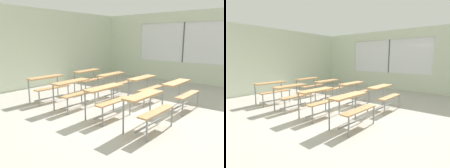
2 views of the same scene
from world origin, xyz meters
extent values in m
cube|color=#ADA89E|center=(0.00, 0.00, -0.03)|extent=(10.00, 9.00, 0.05)
cube|color=beige|center=(0.00, 4.50, 1.50)|extent=(10.00, 0.12, 3.00)
cube|color=beige|center=(5.00, 0.00, 0.42)|extent=(0.12, 9.00, 0.85)
cube|color=beige|center=(5.00, 0.00, 2.77)|extent=(0.12, 9.00, 0.45)
cube|color=beige|center=(5.00, 3.55, 1.70)|extent=(0.12, 1.90, 1.70)
cube|color=white|center=(5.00, 0.50, 1.70)|extent=(0.02, 4.20, 1.70)
cube|color=#4C5156|center=(5.00, 0.50, 1.70)|extent=(0.06, 0.05, 1.70)
cube|color=tan|center=(-0.54, -0.93, 0.72)|extent=(1.11, 0.36, 0.04)
cube|color=tan|center=(-0.56, -1.25, 0.44)|extent=(1.11, 0.26, 0.03)
cylinder|color=gray|center=(-1.04, -0.77, 0.36)|extent=(0.04, 0.04, 0.72)
cylinder|color=gray|center=(-0.04, -0.80, 0.36)|extent=(0.04, 0.04, 0.72)
cylinder|color=gray|center=(-1.06, -1.32, 0.22)|extent=(0.04, 0.04, 0.44)
cylinder|color=gray|center=(-0.06, -1.35, 0.22)|extent=(0.04, 0.04, 0.44)
cube|color=gray|center=(-0.55, -1.07, 0.10)|extent=(1.00, 0.07, 0.03)
cube|color=tan|center=(1.19, -0.90, 0.72)|extent=(1.11, 0.35, 0.04)
cube|color=tan|center=(1.18, -1.22, 0.44)|extent=(1.11, 0.25, 0.03)
cylinder|color=gray|center=(0.69, -0.75, 0.36)|extent=(0.04, 0.04, 0.72)
cylinder|color=gray|center=(1.69, -0.78, 0.36)|extent=(0.04, 0.04, 0.72)
cylinder|color=gray|center=(0.67, -1.30, 0.22)|extent=(0.04, 0.04, 0.44)
cylinder|color=gray|center=(1.67, -1.33, 0.22)|extent=(0.04, 0.04, 0.44)
cube|color=gray|center=(1.18, -1.04, 0.10)|extent=(1.00, 0.06, 0.03)
cube|color=tan|center=(-0.52, 0.19, 0.72)|extent=(1.11, 0.35, 0.04)
cube|color=tan|center=(-0.53, -0.13, 0.44)|extent=(1.11, 0.25, 0.03)
cylinder|color=gray|center=(-1.01, 0.34, 0.36)|extent=(0.04, 0.04, 0.72)
cylinder|color=gray|center=(-0.02, 0.32, 0.36)|extent=(0.04, 0.04, 0.72)
cylinder|color=gray|center=(-1.03, -0.21, 0.22)|extent=(0.04, 0.04, 0.44)
cylinder|color=gray|center=(-0.03, -0.23, 0.22)|extent=(0.04, 0.04, 0.44)
cube|color=gray|center=(-0.52, 0.05, 0.10)|extent=(1.00, 0.06, 0.03)
cube|color=tan|center=(1.21, 0.19, 0.72)|extent=(1.11, 0.36, 0.04)
cube|color=tan|center=(1.19, -0.13, 0.44)|extent=(1.11, 0.26, 0.03)
cylinder|color=gray|center=(0.71, 0.35, 0.36)|extent=(0.04, 0.04, 0.72)
cylinder|color=gray|center=(1.71, 0.32, 0.36)|extent=(0.04, 0.04, 0.72)
cylinder|color=gray|center=(0.69, -0.20, 0.22)|extent=(0.04, 0.04, 0.44)
cylinder|color=gray|center=(1.69, -0.23, 0.22)|extent=(0.04, 0.04, 0.44)
cube|color=gray|center=(1.20, 0.05, 0.10)|extent=(1.00, 0.07, 0.03)
cube|color=tan|center=(-0.54, 1.37, 0.72)|extent=(1.10, 0.34, 0.04)
cube|color=tan|center=(-0.54, 1.05, 0.44)|extent=(1.10, 0.24, 0.03)
cylinder|color=gray|center=(-1.04, 1.50, 0.36)|extent=(0.04, 0.04, 0.72)
cylinder|color=gray|center=(-0.04, 1.52, 0.36)|extent=(0.04, 0.04, 0.72)
cylinder|color=gray|center=(-1.03, 0.95, 0.22)|extent=(0.04, 0.04, 0.44)
cylinder|color=gray|center=(-0.03, 0.97, 0.22)|extent=(0.04, 0.04, 0.44)
cube|color=gray|center=(-0.54, 1.23, 0.10)|extent=(1.00, 0.05, 0.03)
cube|color=tan|center=(1.13, 1.33, 0.72)|extent=(1.10, 0.33, 0.04)
cube|color=tan|center=(1.13, 1.01, 0.44)|extent=(1.10, 0.23, 0.03)
cylinder|color=gray|center=(0.63, 1.47, 0.36)|extent=(0.04, 0.04, 0.72)
cylinder|color=gray|center=(1.63, 1.47, 0.36)|extent=(0.04, 0.04, 0.72)
cylinder|color=gray|center=(0.63, 0.92, 0.22)|extent=(0.04, 0.04, 0.44)
cylinder|color=gray|center=(1.63, 0.92, 0.22)|extent=(0.04, 0.04, 0.44)
cube|color=gray|center=(1.13, 1.19, 0.10)|extent=(1.00, 0.04, 0.03)
cube|color=tan|center=(-0.56, 2.51, 0.72)|extent=(1.11, 0.36, 0.04)
cube|color=tan|center=(-0.58, 2.19, 0.44)|extent=(1.11, 0.26, 0.03)
cylinder|color=gray|center=(-1.06, 2.67, 0.36)|extent=(0.04, 0.04, 0.72)
cylinder|color=gray|center=(-0.06, 2.63, 0.36)|extent=(0.04, 0.04, 0.72)
cylinder|color=gray|center=(-1.08, 2.12, 0.22)|extent=(0.04, 0.04, 0.44)
cylinder|color=gray|center=(-0.08, 2.08, 0.22)|extent=(0.04, 0.04, 0.44)
cube|color=gray|center=(-0.57, 2.37, 0.10)|extent=(1.00, 0.07, 0.03)
cube|color=tan|center=(1.16, 2.50, 0.72)|extent=(1.11, 0.34, 0.04)
cube|color=tan|center=(1.17, 2.18, 0.44)|extent=(1.10, 0.24, 0.03)
cylinder|color=gray|center=(0.66, 2.63, 0.36)|extent=(0.04, 0.04, 0.72)
cylinder|color=gray|center=(1.66, 2.65, 0.36)|extent=(0.04, 0.04, 0.72)
cylinder|color=gray|center=(0.67, 2.08, 0.22)|extent=(0.04, 0.04, 0.44)
cylinder|color=gray|center=(1.67, 2.10, 0.22)|extent=(0.04, 0.04, 0.44)
cube|color=gray|center=(1.17, 2.36, 0.10)|extent=(1.00, 0.05, 0.03)
camera|label=1|loc=(-4.39, -3.23, 1.89)|focal=35.42mm
camera|label=2|loc=(-3.80, -3.30, 1.60)|focal=28.00mm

